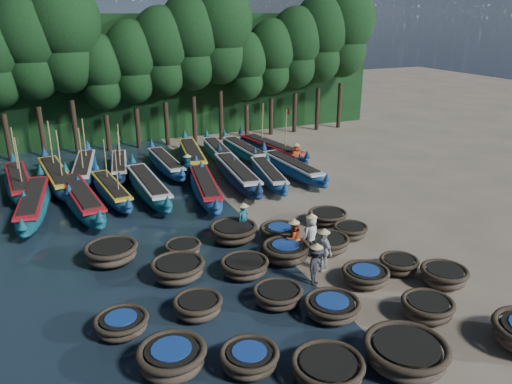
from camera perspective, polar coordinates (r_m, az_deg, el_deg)
name	(u,v)px	position (r m, az deg, el deg)	size (l,w,h in m)	color
ground	(273,245)	(23.17, 1.92, -6.05)	(120.00, 120.00, 0.00)	gray
foliage_wall	(153,77)	(43.53, -11.71, 12.75)	(40.00, 3.00, 10.00)	black
coracle_2	(328,369)	(15.46, 8.20, -19.37)	(2.60, 2.60, 0.70)	#4E4031
coracle_3	(406,353)	(16.37, 16.75, -17.24)	(2.93, 2.93, 0.84)	#4E4031
coracle_5	(172,358)	(15.75, -9.58, -18.21)	(2.17, 2.17, 0.84)	#4E4031
coracle_6	(249,359)	(15.67, -0.77, -18.52)	(2.07, 2.07, 0.69)	#4E4031
coracle_7	(332,307)	(18.14, 8.68, -12.89)	(2.17, 2.17, 0.66)	#4E4031
coracle_8	(427,308)	(18.82, 19.00, -12.41)	(2.05, 2.05, 0.72)	#4E4031
coracle_9	(444,276)	(21.09, 20.69, -8.93)	(1.86, 1.86, 0.74)	#4E4031
coracle_10	(122,324)	(17.70, -15.11, -14.36)	(2.19, 2.19, 0.64)	#4E4031
coracle_11	(198,306)	(18.07, -6.66, -12.84)	(1.93, 1.93, 0.70)	#4E4031
coracle_12	(278,295)	(18.65, 2.50, -11.70)	(1.97, 1.97, 0.65)	#4E4031
coracle_13	(365,276)	(20.32, 12.40, -9.32)	(2.29, 2.29, 0.65)	#4E4031
coracle_14	(399,264)	(21.50, 16.02, -7.95)	(1.95, 1.95, 0.64)	#4E4031
coracle_15	(178,269)	(20.39, -8.93, -8.70)	(2.20, 2.20, 0.80)	#4E4031
coracle_16	(245,267)	(20.46, -1.31, -8.51)	(2.00, 2.00, 0.70)	#4E4031
coracle_17	(286,252)	(21.51, 3.42, -6.81)	(2.50, 2.50, 0.82)	#4E4031
coracle_18	(327,243)	(22.61, 8.08, -5.82)	(2.07, 2.07, 0.69)	#4E4031
coracle_19	(350,231)	(24.09, 10.74, -4.37)	(1.66, 1.66, 0.65)	#4E4031
coracle_20	(111,252)	(22.26, -16.20, -6.66)	(2.60, 2.60, 0.84)	#4E4031
coracle_21	(183,249)	(22.18, -8.36, -6.43)	(1.94, 1.94, 0.65)	#4E4031
coracle_22	(233,232)	(23.34, -2.59, -4.58)	(2.72, 2.72, 0.81)	#4E4031
coracle_23	(279,232)	(23.39, 2.70, -4.64)	(2.16, 2.16, 0.73)	#4E4031
coracle_24	(328,217)	(25.47, 8.18, -2.83)	(2.31, 2.31, 0.66)	#4E4031
long_boat_1	(34,203)	(28.88, -24.04, -1.19)	(2.53, 8.78, 1.55)	#0F4A57
long_boat_2	(81,199)	(28.55, -19.33, -0.74)	(2.55, 9.06, 1.60)	#0F4A57
long_boat_3	(111,190)	(29.66, -16.21, 0.18)	(2.10, 7.66, 3.27)	navy
long_boat_4	(149,187)	(29.57, -12.18, 0.62)	(1.78, 8.80, 1.55)	#0F4A57
long_boat_5	(205,187)	(28.97, -5.81, 0.52)	(2.83, 8.30, 1.48)	navy
long_boat_6	(237,174)	(31.11, -2.20, 2.07)	(2.36, 9.06, 1.60)	#0F2138
long_boat_7	(268,175)	(31.27, 1.44, 1.99)	(2.60, 7.56, 1.35)	navy
long_boat_8	(292,168)	(32.56, 4.14, 2.76)	(1.92, 8.29, 1.46)	navy
long_boat_9	(19,183)	(32.70, -25.46, 0.94)	(2.21, 8.64, 3.68)	#0F4A57
long_boat_10	(56,177)	(32.81, -21.85, 1.58)	(2.58, 9.05, 3.87)	navy
long_boat_11	(84,169)	(34.06, -19.04, 2.50)	(2.86, 8.40, 3.62)	navy
long_boat_12	(120,166)	(34.32, -15.32, 2.88)	(2.36, 7.22, 3.10)	#0F2138
long_boat_13	(166,164)	(34.05, -10.25, 3.21)	(1.60, 7.92, 1.39)	navy
long_boat_14	(192,156)	(35.40, -7.29, 4.12)	(2.86, 8.78, 1.56)	#0F4A57
long_boat_15	(219,153)	(36.05, -4.25, 4.46)	(2.20, 8.29, 1.46)	#0F4A57
long_boat_16	(244,151)	(36.63, -1.38, 4.72)	(1.67, 7.94, 1.40)	#0F4A57
long_boat_17	(271,149)	(36.87, 1.72, 4.93)	(2.99, 8.80, 3.79)	#0F2138
fisherman_0	(311,233)	(22.17, 6.30, -4.70)	(1.02, 0.83, 1.99)	silver
fisherman_1	(243,218)	(23.71, -1.45, -3.01)	(0.64, 0.52, 1.79)	#195669
fisherman_2	(294,237)	(21.92, 4.32, -5.17)	(0.83, 0.67, 1.83)	#CC461B
fisherman_3	(316,264)	(19.72, 6.86, -8.22)	(1.24, 1.19, 1.89)	black
fisherman_4	(323,249)	(20.80, 7.68, -6.51)	(0.58, 1.10, 1.98)	silver
fisherman_5	(188,168)	(31.82, -7.81, 2.79)	(1.35, 1.49, 1.85)	#195669
fisherman_6	(296,155)	(34.18, 4.58, 4.18)	(0.97, 0.84, 1.88)	#CC461B
tree_3	(29,45)	(38.83, -24.52, 15.06)	(4.92, 4.92, 11.60)	black
tree_4	(63,34)	(38.86, -21.16, 16.50)	(5.34, 5.34, 12.58)	black
tree_5	(101,72)	(39.26, -17.25, 12.97)	(3.68, 3.68, 8.68)	black
tree_6	(132,61)	(39.52, -13.95, 14.30)	(4.09, 4.09, 9.65)	black
tree_7	(162,51)	(39.93, -10.68, 15.56)	(4.51, 4.51, 10.63)	black
tree_8	(191,41)	(40.47, -7.44, 16.74)	(4.92, 4.92, 11.60)	black
tree_9	(219,31)	(41.15, -4.26, 17.84)	(5.34, 5.34, 12.58)	black
tree_10	(246,66)	(42.16, -1.12, 14.25)	(3.68, 3.68, 8.68)	black
tree_11	(272,56)	(43.02, 1.81, 15.27)	(4.09, 4.09, 9.65)	black
tree_12	(296,47)	(44.00, 4.64, 16.20)	(4.51, 4.51, 10.63)	black
tree_13	(320,38)	(45.09, 7.36, 17.06)	(4.92, 4.92, 11.60)	black
tree_14	(344,29)	(46.27, 9.98, 17.84)	(5.34, 5.34, 12.58)	black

